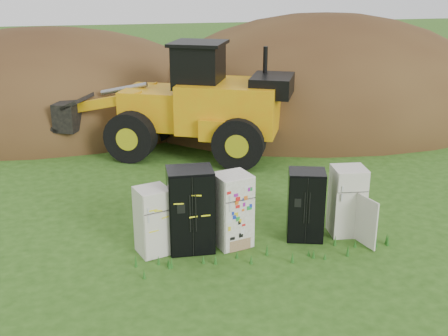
# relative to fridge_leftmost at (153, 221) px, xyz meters

# --- Properties ---
(ground) EXTENTS (120.00, 120.00, 0.00)m
(ground) POSITION_rel_fridge_leftmost_xyz_m (2.40, 0.02, -0.79)
(ground) COLOR #274B14
(ground) RESTS_ON ground
(fridge_leftmost) EXTENTS (0.87, 0.85, 1.59)m
(fridge_leftmost) POSITION_rel_fridge_leftmost_xyz_m (0.00, 0.00, 0.00)
(fridge_leftmost) COLOR silver
(fridge_leftmost) RESTS_ON ground
(fridge_black_side) EXTENTS (1.06, 0.85, 1.98)m
(fridge_black_side) POSITION_rel_fridge_leftmost_xyz_m (0.87, 0.01, 0.19)
(fridge_black_side) COLOR black
(fridge_black_side) RESTS_ON ground
(fridge_sticker) EXTENTS (0.95, 0.91, 1.77)m
(fridge_sticker) POSITION_rel_fridge_leftmost_xyz_m (1.86, 0.01, 0.09)
(fridge_sticker) COLOR white
(fridge_sticker) RESTS_ON ground
(fridge_black_right) EXTENTS (1.03, 0.93, 1.72)m
(fridge_black_right) POSITION_rel_fridge_leftmost_xyz_m (3.66, -0.00, 0.07)
(fridge_black_right) COLOR black
(fridge_black_right) RESTS_ON ground
(fridge_open_door) EXTENTS (0.85, 0.80, 1.72)m
(fridge_open_door) POSITION_rel_fridge_leftmost_xyz_m (4.74, 0.02, 0.07)
(fridge_open_door) COLOR silver
(fridge_open_door) RESTS_ON ground
(wheel_loader) EXTENTS (8.76, 6.35, 3.93)m
(wheel_loader) POSITION_rel_fridge_leftmost_xyz_m (1.40, 7.53, 1.17)
(wheel_loader) COLOR #CF9C0D
(wheel_loader) RESTS_ON ground
(dirt_mound_right) EXTENTS (16.58, 12.16, 9.01)m
(dirt_mound_right) POSITION_rel_fridge_leftmost_xyz_m (8.61, 11.58, -0.79)
(dirt_mound_right) COLOR #3E2514
(dirt_mound_right) RESTS_ON ground
(dirt_mound_left) EXTENTS (16.52, 12.39, 7.83)m
(dirt_mound_left) POSITION_rel_fridge_leftmost_xyz_m (-3.41, 13.82, -0.79)
(dirt_mound_left) COLOR #3E2514
(dirt_mound_left) RESTS_ON ground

